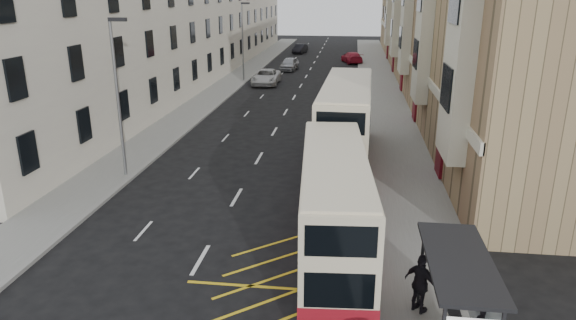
# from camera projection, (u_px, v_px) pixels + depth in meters

# --- Properties ---
(pavement_right) EXTENTS (4.00, 120.00, 0.15)m
(pavement_right) POSITION_uv_depth(u_px,v_px,m) (385.00, 108.00, 42.29)
(pavement_right) COLOR slate
(pavement_right) RESTS_ON ground
(pavement_left) EXTENTS (3.00, 120.00, 0.15)m
(pavement_left) POSITION_uv_depth(u_px,v_px,m) (202.00, 103.00, 44.14)
(pavement_left) COLOR slate
(pavement_left) RESTS_ON ground
(kerb_right) EXTENTS (0.25, 120.00, 0.15)m
(kerb_right) POSITION_uv_depth(u_px,v_px,m) (360.00, 108.00, 42.53)
(kerb_right) COLOR gray
(kerb_right) RESTS_ON ground
(kerb_left) EXTENTS (0.25, 120.00, 0.15)m
(kerb_left) POSITION_uv_depth(u_px,v_px,m) (219.00, 104.00, 43.96)
(kerb_left) COLOR gray
(kerb_left) RESTS_ON ground
(road_markings) EXTENTS (10.00, 110.00, 0.01)m
(road_markings) POSITION_uv_depth(u_px,v_px,m) (305.00, 78.00, 57.38)
(road_markings) COLOR silver
(road_markings) RESTS_ON ground
(terrace_right) EXTENTS (10.75, 79.00, 15.25)m
(terrace_right) POSITION_uv_depth(u_px,v_px,m) (448.00, 8.00, 53.58)
(terrace_right) COLOR #9A8259
(terrace_right) RESTS_ON ground
(terrace_left) EXTENTS (9.18, 79.00, 13.25)m
(terrace_left) POSITION_uv_depth(u_px,v_px,m) (187.00, 17.00, 57.39)
(terrace_left) COLOR beige
(terrace_left) RESTS_ON ground
(bus_shelter) EXTENTS (1.65, 4.25, 2.70)m
(bus_shelter) POSITION_uv_depth(u_px,v_px,m) (466.00, 292.00, 12.99)
(bus_shelter) COLOR black
(bus_shelter) RESTS_ON pavement_right
(guard_railing) EXTENTS (0.06, 6.56, 1.01)m
(guard_railing) POSITION_uv_depth(u_px,v_px,m) (372.00, 227.00, 19.43)
(guard_railing) COLOR red
(guard_railing) RESTS_ON pavement_right
(street_lamp_near) EXTENTS (0.93, 0.18, 8.00)m
(street_lamp_near) POSITION_uv_depth(u_px,v_px,m) (118.00, 90.00, 25.62)
(street_lamp_near) COLOR slate
(street_lamp_near) RESTS_ON pavement_left
(street_lamp_far) EXTENTS (0.93, 0.18, 8.00)m
(street_lamp_far) POSITION_uv_depth(u_px,v_px,m) (243.00, 37.00, 53.85)
(street_lamp_far) COLOR slate
(street_lamp_far) RESTS_ON pavement_left
(double_decker_front) EXTENTS (2.97, 10.03, 3.95)m
(double_decker_front) POSITION_uv_depth(u_px,v_px,m) (334.00, 207.00, 18.39)
(double_decker_front) COLOR beige
(double_decker_front) RESTS_ON ground
(double_decker_rear) EXTENTS (2.99, 11.54, 4.57)m
(double_decker_rear) POSITION_uv_depth(u_px,v_px,m) (346.00, 122.00, 28.85)
(double_decker_rear) COLOR beige
(double_decker_rear) RESTS_ON ground
(pedestrian_far) EXTENTS (1.14, 1.08, 1.89)m
(pedestrian_far) POSITION_uv_depth(u_px,v_px,m) (421.00, 284.00, 15.25)
(pedestrian_far) COLOR black
(pedestrian_far) RESTS_ON pavement_right
(white_van) EXTENTS (2.64, 5.56, 1.53)m
(white_van) POSITION_uv_depth(u_px,v_px,m) (266.00, 77.00, 53.25)
(white_van) COLOR silver
(white_van) RESTS_ON ground
(car_silver) EXTENTS (2.20, 4.65, 1.54)m
(car_silver) POSITION_uv_depth(u_px,v_px,m) (289.00, 64.00, 62.52)
(car_silver) COLOR #A3A6AB
(car_silver) RESTS_ON ground
(car_dark) EXTENTS (2.23, 4.41, 1.39)m
(car_dark) POSITION_uv_depth(u_px,v_px,m) (300.00, 49.00, 79.19)
(car_dark) COLOR black
(car_dark) RESTS_ON ground
(car_red) EXTENTS (3.27, 5.38, 1.46)m
(car_red) POSITION_uv_depth(u_px,v_px,m) (352.00, 57.00, 68.86)
(car_red) COLOR #AD162C
(car_red) RESTS_ON ground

